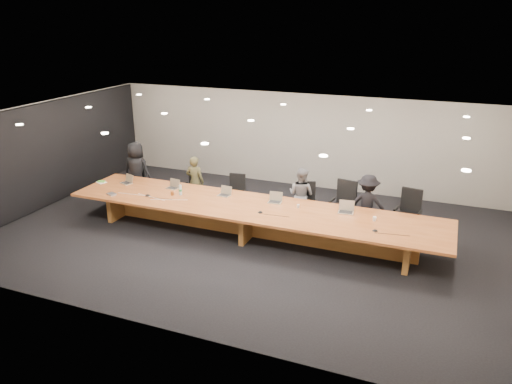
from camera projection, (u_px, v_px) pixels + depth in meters
The scene contains 29 objects.
ground at pixel (251, 235), 11.88m from camera, with size 12.00×12.00×0.00m, color black.
back_wall at pixel (302, 140), 14.90m from camera, with size 12.00×0.02×2.80m, color #AFAB9F.
left_wall_panel at pixel (48, 155), 13.48m from camera, with size 0.08×7.84×2.74m, color black.
conference_table at pixel (251, 215), 11.70m from camera, with size 9.00×1.80×0.75m.
chair_far_left at pixel (135, 180), 14.24m from camera, with size 0.51×0.51×1.00m, color black, non-canonical shape.
chair_left at pixel (190, 188), 13.53m from camera, with size 0.53×0.53×1.03m, color black, non-canonical shape.
chair_mid_left at pixel (236, 194), 13.12m from camera, with size 0.52×0.52×1.03m, color black, non-canonical shape.
chair_mid_right at pixel (307, 204), 12.35m from camera, with size 0.55×0.55×1.07m, color black, non-canonical shape.
chair_right at pixel (343, 205), 12.09m from camera, with size 0.61×0.61×1.20m, color black, non-canonical shape.
chair_far_right at pixel (408, 213), 11.65m from camera, with size 0.59×0.59×1.16m, color black, non-canonical shape.
person_a at pixel (137, 170), 14.02m from camera, with size 0.80×0.52×1.64m, color black.
person_b at pixel (195, 181), 13.46m from camera, with size 0.51×0.34×1.41m, color #3D3B21.
person_c at pixel (301, 195), 12.46m from camera, with size 0.69×0.54×1.41m, color slate.
person_d at pixel (367, 204), 11.83m from camera, with size 0.93×0.54×1.45m, color black.
laptop_a at pixel (126, 179), 13.13m from camera, with size 0.30×0.22×0.24m, color #C5B496, non-canonical shape.
laptop_b at pixel (172, 184), 12.74m from camera, with size 0.30×0.22×0.24m, color #B6AA8B, non-canonical shape.
laptop_c at pixel (224, 191), 12.24m from camera, with size 0.30×0.22×0.23m, color #BAAD8E, non-canonical shape.
laptop_d at pixel (275, 198), 11.80m from camera, with size 0.31×0.23×0.25m, color tan, non-canonical shape.
laptop_e at pixel (346, 207), 11.19m from camera, with size 0.34×0.25×0.27m, color #BCA98F, non-canonical shape.
water_bottle at pixel (180, 190), 12.30m from camera, with size 0.08×0.08×0.25m, color silver.
amber_mug at pixel (172, 193), 12.31m from camera, with size 0.08×0.08×0.10m, color brown.
paper_cup_near at pixel (298, 206), 11.51m from camera, with size 0.07×0.07×0.08m, color silver.
paper_cup_far at pixel (375, 219), 10.79m from camera, with size 0.08×0.08×0.09m, color white.
notepad at pixel (101, 182), 13.24m from camera, with size 0.24×0.20×0.01m, color white.
lime_gadget at pixel (101, 181), 13.24m from camera, with size 0.18×0.10×0.03m, color #54B32F.
av_box at pixel (112, 194), 12.35m from camera, with size 0.22×0.17×0.03m, color #9E9EA2.
mic_left at pixel (148, 195), 12.28m from camera, with size 0.14×0.14×0.03m, color black.
mic_center at pixel (260, 212), 11.25m from camera, with size 0.12×0.12×0.03m, color black.
mic_right at pixel (375, 230), 10.30m from camera, with size 0.12×0.12×0.03m, color black.
Camera 1 is at (4.12, -10.01, 5.00)m, focal length 35.00 mm.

